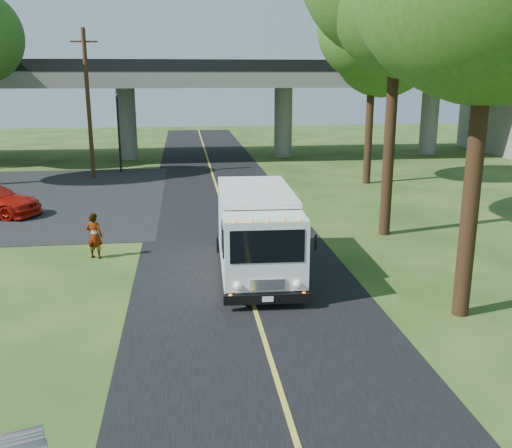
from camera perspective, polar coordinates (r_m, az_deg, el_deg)
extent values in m
plane|color=#213D15|center=(14.15, 0.89, -11.72)|extent=(120.00, 120.00, 0.00)
cube|color=black|center=(23.47, -2.56, -0.84)|extent=(7.00, 90.00, 0.02)
cube|color=black|center=(32.51, -23.54, 2.32)|extent=(16.00, 18.00, 0.01)
cube|color=gold|center=(23.47, -2.56, -0.79)|extent=(0.12, 90.00, 0.01)
cube|color=slate|center=(44.58, -5.08, 14.28)|extent=(50.00, 9.00, 1.20)
cube|color=black|center=(40.18, -4.84, 15.53)|extent=(50.00, 0.25, 0.80)
cube|color=black|center=(48.98, -5.32, 15.37)|extent=(50.00, 0.25, 0.80)
cube|color=slate|center=(52.09, 24.12, 9.84)|extent=(4.00, 10.00, 6.00)
cylinder|color=slate|center=(44.88, -12.77, 9.77)|extent=(1.40, 1.40, 5.40)
cylinder|color=slate|center=(45.36, 2.73, 10.16)|extent=(1.40, 1.40, 5.40)
cylinder|color=slate|center=(48.88, 16.94, 9.88)|extent=(1.40, 1.40, 5.40)
cylinder|color=black|center=(38.94, -13.56, 8.87)|extent=(0.14, 0.14, 5.20)
imported|color=black|center=(38.80, -13.74, 11.80)|extent=(0.18, 0.22, 1.10)
cylinder|color=#472D19|center=(37.02, -16.41, 11.35)|extent=(0.26, 0.26, 9.00)
cube|color=#472D19|center=(37.03, -16.84, 17.07)|extent=(1.60, 0.10, 0.10)
cylinder|color=#382314|center=(15.64, 20.80, 3.44)|extent=(0.44, 0.44, 7.00)
cylinder|color=#382314|center=(23.11, 13.21, 8.25)|extent=(0.44, 0.44, 7.70)
cylinder|color=#382314|center=(34.42, 11.24, 9.49)|extent=(0.44, 0.44, 6.65)
sphere|color=#2C5616|center=(34.34, 11.66, 17.61)|extent=(5.58, 5.58, 5.58)
sphere|color=#2C5616|center=(34.14, 12.75, 18.08)|extent=(4.96, 4.96, 4.96)
cube|color=white|center=(19.05, -0.12, 0.48)|extent=(2.46, 4.32, 2.17)
cube|color=white|center=(16.21, 0.81, -2.44)|extent=(2.37, 1.82, 1.98)
cube|color=black|center=(15.32, 1.14, -2.25)|extent=(2.03, 0.15, 0.92)
cube|color=black|center=(15.72, 1.15, -7.46)|extent=(2.41, 0.26, 0.27)
cube|color=white|center=(19.06, -0.02, -3.67)|extent=(2.51, 5.67, 0.17)
cylinder|color=black|center=(16.68, -2.65, -5.89)|extent=(0.30, 0.88, 0.87)
cylinder|color=black|center=(16.87, 4.07, -5.67)|extent=(0.30, 0.88, 0.87)
cylinder|color=black|center=(20.51, -3.17, -1.92)|extent=(0.30, 0.88, 0.87)
cylinder|color=black|center=(20.67, 2.29, -1.78)|extent=(0.30, 0.88, 0.87)
imported|color=gray|center=(20.80, -15.85, -1.13)|extent=(0.70, 0.58, 1.64)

